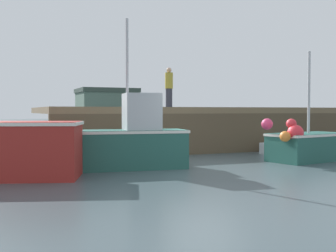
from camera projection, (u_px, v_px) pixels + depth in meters
name	position (u px, v px, depth m)	size (l,w,h in m)	color
ground	(203.00, 168.00, 12.70)	(120.00, 160.00, 0.10)	#3D4C51
pier	(187.00, 115.00, 19.10)	(12.92, 6.84, 1.83)	brown
fishing_boat_near_left	(6.00, 149.00, 10.46)	(3.95, 2.67, 1.42)	maroon
fishing_boat_near_right	(130.00, 141.00, 12.25)	(3.59, 1.66, 4.35)	#23564C
fishing_boat_mid	(307.00, 145.00, 14.13)	(3.21, 1.92, 3.68)	#23564C
rowboat	(279.00, 148.00, 16.63)	(1.60, 0.81, 0.47)	silver
dockworker	(169.00, 87.00, 18.13)	(0.34, 0.34, 1.72)	#2D3342
warehouse	(107.00, 107.00, 50.73)	(6.78, 5.86, 4.35)	#4C6656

